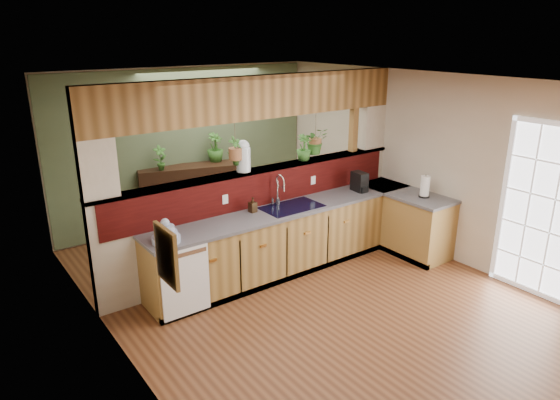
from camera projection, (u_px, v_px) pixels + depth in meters
ground at (323, 302)px, 6.05m from camera, size 4.60×7.00×0.01m
ceiling at (330, 84)px, 5.22m from camera, size 4.60×7.00×0.01m
wall_back at (188, 146)px, 8.31m from camera, size 4.60×0.02×2.60m
wall_left at (128, 251)px, 4.35m from camera, size 0.02×7.00×2.60m
wall_right at (452, 170)px, 6.92m from camera, size 0.02×7.00×2.60m
pass_through_partition at (262, 182)px, 6.72m from camera, size 4.60×0.21×2.60m
pass_through_ledge at (260, 170)px, 6.64m from camera, size 4.60×0.21×0.04m
header_beam at (259, 97)px, 6.34m from camera, size 4.60×0.15×0.55m
sage_backwall at (188, 147)px, 8.29m from camera, size 4.55×0.02×2.55m
countertop at (329, 231)px, 7.04m from camera, size 4.14×1.52×0.90m
dishwasher at (186, 282)px, 5.58m from camera, size 0.58×0.03×0.82m
navy_sink at (292, 212)px, 6.67m from camera, size 0.82×0.50×0.18m
french_door at (540, 213)px, 5.99m from camera, size 0.06×1.02×2.16m
framed_print at (167, 256)px, 3.67m from camera, size 0.04×0.35×0.45m
faucet at (279, 189)px, 6.64m from camera, size 0.19×0.19×0.43m
dish_stack at (166, 235)px, 5.51m from camera, size 0.32×0.32×0.28m
soap_dispenser at (253, 205)px, 6.43m from camera, size 0.10×0.10×0.20m
coffee_maker at (360, 182)px, 7.27m from camera, size 0.15×0.25×0.28m
paper_towel at (425, 187)px, 7.00m from camera, size 0.15×0.15×0.33m
glass_jar at (243, 156)px, 6.43m from camera, size 0.19×0.19×0.41m
ledge_plant_right at (304, 147)px, 7.00m from camera, size 0.22×0.22×0.37m
hanging_plant_a at (235, 142)px, 6.30m from camera, size 0.22×0.18×0.49m
hanging_plant_b at (316, 130)px, 7.04m from camera, size 0.41×0.37×0.52m
shelving_console at (190, 197)px, 8.30m from camera, size 1.68×0.87×1.08m
shelf_plant_a at (160, 158)px, 7.80m from camera, size 0.21×0.15×0.40m
shelf_plant_b at (215, 147)px, 8.34m from camera, size 0.35×0.35×0.49m
floor_plant at (267, 217)px, 7.85m from camera, size 0.75×0.69×0.70m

